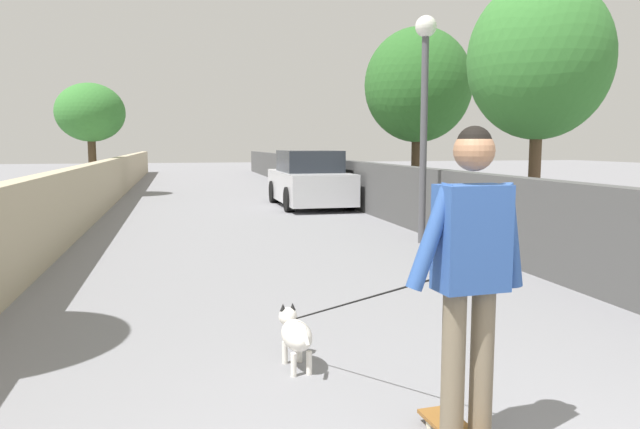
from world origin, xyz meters
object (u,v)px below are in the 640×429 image
Objects in this scene: tree_right_near at (418,86)px; tree_right_mid at (539,60)px; person_skateboarder at (471,259)px; tree_left_far at (90,113)px; dog at (296,333)px; car_near at (309,181)px; lamp_post at (425,87)px.

tree_right_near reaches higher than tree_right_mid.
tree_right_mid reaches higher than person_skateboarder.
person_skateboarder is at bearing 144.40° from tree_right_mid.
tree_right_near reaches higher than tree_left_far.
car_near reaches higher than dog.
tree_left_far is at bearing 13.49° from person_skateboarder.
car_near is at bearing 20.29° from tree_right_mid.
dog is (-10.33, 5.28, -2.95)m from tree_right_near.
tree_right_mid is 1.17× the size of lamp_post.
dog is 11.95m from car_near.
tree_left_far is 13.06m from lamp_post.
car_near is at bearing 63.39° from tree_right_near.
lamp_post is 2.23× the size of person_skateboarder.
tree_right_near is at bearing -124.10° from tree_left_far.
lamp_post is at bearing 78.77° from tree_right_mid.
tree_left_far is (11.50, 8.76, -0.42)m from tree_right_mid.
tree_left_far is 0.95× the size of lamp_post.
dog is at bearing 147.93° from lamp_post.
tree_left_far is 18.36m from person_skateboarder.
person_skateboarder is at bearing 158.68° from tree_right_near.
car_near is (6.81, 2.52, -2.42)m from tree_right_mid.
tree_right_near is 10.72m from tree_left_far.
tree_right_near is 11.97m from dog.
tree_right_near reaches higher than dog.
person_skateboarder is at bearing 158.85° from lamp_post.
tree_right_mid is 1.11× the size of car_near.
dog is 0.44× the size of car_near.
tree_left_far is at bearing 53.10° from car_near.
tree_right_mid is at bearing -101.23° from lamp_post.
tree_left_far is 16.89m from dog.
lamp_post is at bearing 158.47° from tree_right_near.
tree_right_mid reaches higher than car_near.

